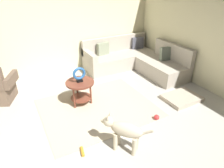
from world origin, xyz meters
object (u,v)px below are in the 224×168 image
sectional_couch (135,60)px  dog_bed_mat (182,98)px  side_table (80,87)px  dog_toy_ball (157,117)px  torus_sculpture (79,74)px  dog_toy_rope (82,151)px  dog (124,130)px

sectional_couch → dog_bed_mat: 1.95m
sectional_couch → side_table: bearing=-154.6°
dog_bed_mat → dog_toy_ball: dog_toy_ball is taller
torus_sculpture → dog_toy_rope: bearing=-110.3°
dog_bed_mat → dog: bearing=-162.3°
dog_toy_rope → dog: bearing=-20.0°
torus_sculpture → dog: 1.61m
side_table → dog_bed_mat: side_table is taller
side_table → dog: dog is taller
sectional_couch → side_table: 2.30m
sectional_couch → torus_sculpture: size_ratio=6.90×
sectional_couch → dog_toy_rope: bearing=-137.9°
sectional_couch → torus_sculpture: sectional_couch is taller
sectional_couch → side_table: (-2.08, -0.99, 0.12)m
torus_sculpture → dog_toy_rope: 1.59m
sectional_couch → dog: size_ratio=3.29×
sectional_couch → dog: sectional_couch is taller
side_table → dog_toy_rope: size_ratio=3.30×
torus_sculpture → dog_bed_mat: size_ratio=0.41×
torus_sculpture → dog_toy_ball: bearing=-48.8°
sectional_couch → dog_toy_rope: sectional_couch is taller
dog_bed_mat → dog: 2.06m
side_table → torus_sculpture: bearing=-90.0°
sectional_couch → dog_toy_rope: size_ratio=12.36×
torus_sculpture → dog_bed_mat: bearing=-24.7°
torus_sculpture → dog_toy_ball: 1.78m
side_table → dog_toy_ball: side_table is taller
dog_toy_rope → dog_bed_mat: bearing=8.7°
dog_bed_mat → sectional_couch: bearing=89.6°
dog_toy_ball → dog_toy_rope: (-1.59, -0.10, -0.03)m
sectional_couch → dog_toy_ball: (-0.99, -2.23, -0.24)m
dog_bed_mat → dog: (-1.94, -0.62, 0.33)m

